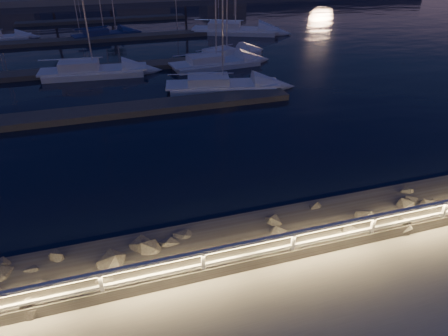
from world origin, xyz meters
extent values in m
plane|color=gray|center=(0.00, 0.00, 0.00)|extent=(400.00, 400.00, 0.00)
cube|color=#625E54|center=(0.00, 1.50, -0.30)|extent=(240.00, 3.45, 1.29)
plane|color=black|center=(0.00, 0.00, -1.20)|extent=(400.00, 400.00, 0.00)
cube|color=silver|center=(-2.00, 0.00, 0.50)|extent=(0.11, 0.11, 1.00)
cube|color=silver|center=(1.00, 0.00, 0.50)|extent=(0.11, 0.11, 1.00)
cube|color=silver|center=(4.00, 0.00, 0.50)|extent=(0.11, 0.11, 1.00)
cube|color=silver|center=(7.00, 0.00, 0.50)|extent=(0.11, 0.11, 1.00)
cube|color=silver|center=(10.00, 0.00, 0.50)|extent=(0.11, 0.11, 1.00)
cube|color=silver|center=(0.00, 0.00, 1.00)|extent=(44.00, 0.12, 0.12)
cube|color=silver|center=(0.00, 0.00, 0.50)|extent=(44.00, 0.09, 0.09)
cube|color=#FFD772|center=(0.00, -0.02, 0.92)|extent=(44.00, 0.04, 0.03)
sphere|color=#625E54|center=(-0.66, 2.19, -0.36)|extent=(1.05, 1.05, 1.05)
sphere|color=#625E54|center=(-0.07, 1.08, -0.13)|extent=(0.79, 0.79, 0.79)
cube|color=#5C544C|center=(0.00, 16.00, -0.40)|extent=(22.00, 2.00, 0.40)
cube|color=#5C544C|center=(0.00, 26.00, -0.40)|extent=(22.00, 2.00, 0.40)
cube|color=#5C544C|center=(0.00, 38.00, -0.40)|extent=(22.00, 2.00, 0.40)
cube|color=#5C544C|center=(0.00, 50.00, -0.40)|extent=(22.00, 2.00, 0.40)
cube|color=silver|center=(8.47, 24.43, -0.45)|extent=(7.67, 3.28, 0.54)
cube|color=silver|center=(8.47, 24.43, -0.11)|extent=(8.24, 2.98, 0.15)
cube|color=silver|center=(7.44, 24.32, 0.23)|extent=(3.08, 2.16, 0.63)
cylinder|color=silver|center=(6.93, 24.26, 0.72)|extent=(4.63, 0.59, 0.08)
cube|color=silver|center=(-1.75, 24.86, -0.45)|extent=(8.00, 3.23, 0.61)
cube|color=silver|center=(-1.75, 24.86, -0.06)|extent=(8.61, 2.89, 0.17)
cube|color=silver|center=(-2.84, 24.95, 0.32)|extent=(3.19, 2.19, 0.72)
cylinder|color=silver|center=(-3.38, 24.99, 0.88)|extent=(4.87, 0.48, 0.09)
cube|color=silver|center=(10.20, 26.85, -0.45)|extent=(7.13, 4.67, 0.49)
cube|color=silver|center=(10.20, 26.85, -0.14)|extent=(7.52, 4.57, 0.13)
cube|color=silver|center=(9.33, 26.49, 0.17)|extent=(3.08, 2.57, 0.58)
cylinder|color=silver|center=(8.89, 26.32, 0.62)|extent=(3.94, 1.68, 0.07)
cube|color=silver|center=(7.22, 18.39, -0.45)|extent=(8.00, 4.09, 0.51)
cube|color=silver|center=(7.22, 18.39, -0.12)|extent=(8.55, 3.85, 0.14)
cube|color=silver|center=(6.18, 18.61, 0.20)|extent=(3.30, 2.49, 0.61)
cylinder|color=silver|center=(5.66, 18.73, 0.67)|extent=(4.69, 1.07, 0.07)
cube|color=navy|center=(-0.31, 39.70, -0.45)|extent=(6.84, 3.92, 0.47)
cube|color=navy|center=(-0.31, 39.70, -0.15)|extent=(7.27, 3.76, 0.13)
cube|color=navy|center=(-1.17, 39.44, 0.15)|extent=(2.88, 2.27, 0.55)
cylinder|color=silver|center=(-1.60, 39.31, 0.57)|extent=(3.91, 1.22, 0.07)
cube|color=silver|center=(14.51, 37.23, -0.45)|extent=(9.74, 6.61, 0.62)
cube|color=silver|center=(14.51, 37.23, -0.05)|extent=(10.26, 6.50, 0.17)
cube|color=silver|center=(13.33, 37.76, 0.34)|extent=(4.24, 3.59, 0.74)
cylinder|color=silver|center=(12.74, 38.02, 0.91)|extent=(5.34, 2.45, 0.09)
camera|label=1|loc=(-1.06, -8.86, 9.15)|focal=32.00mm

